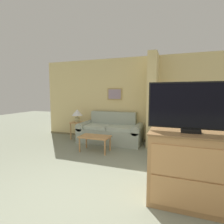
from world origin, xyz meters
TOP-DOWN VIEW (x-y plane):
  - ground_plane at (0.00, 0.00)m, footprint 20.00×20.00m
  - wall_back at (-0.00, 3.72)m, footprint 6.25×0.16m
  - wall_partition_pillar at (0.66, 3.32)m, footprint 0.24×0.68m
  - couch at (-0.58, 3.24)m, footprint 1.93×0.84m
  - coffee_table at (-0.66, 2.28)m, footprint 0.77×0.44m
  - side_table at (-1.73, 3.23)m, footprint 0.38×0.38m
  - table_lamp at (-1.73, 3.23)m, footprint 0.36×0.36m
  - tv_dresser at (1.44, 0.75)m, footprint 1.05×0.58m
  - tv at (1.44, 0.76)m, footprint 1.09×0.16m
  - bed at (1.67, 2.53)m, footprint 1.58×2.17m
  - backpack at (1.63, 2.69)m, footprint 0.33×0.22m

SIDE VIEW (x-z plane):
  - ground_plane at x=0.00m, z-range 0.00..0.00m
  - bed at x=1.67m, z-range 0.00..0.56m
  - couch at x=-0.58m, z-range -0.13..0.78m
  - coffee_table at x=-0.66m, z-range 0.15..0.56m
  - side_table at x=-1.73m, z-range 0.17..0.73m
  - tv_dresser at x=1.44m, z-range 0.00..0.98m
  - backpack at x=1.63m, z-range 0.56..0.94m
  - table_lamp at x=-1.73m, z-range 0.64..1.05m
  - wall_back at x=0.00m, z-range -0.01..2.59m
  - wall_partition_pillar at x=0.66m, z-range 0.00..2.60m
  - tv at x=1.44m, z-range 0.99..1.65m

